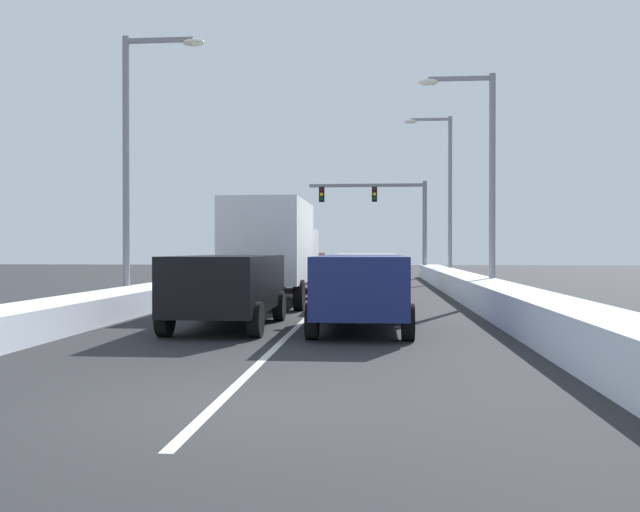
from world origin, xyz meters
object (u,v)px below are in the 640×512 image
(suv_navy_right_lane_nearest, at_px, (362,285))
(street_lamp_right_near, at_px, (481,165))
(suv_black_center_lane_nearest, at_px, (228,284))
(street_lamp_right_mid, at_px, (444,185))
(sedan_tan_right_lane_third, at_px, (374,274))
(traffic_light_gantry, at_px, (388,208))
(street_lamp_left_mid, at_px, (137,146))
(suv_silver_right_lane_second, at_px, (366,274))
(suv_maroon_center_lane_third, at_px, (298,268))
(box_truck_center_lane_second, at_px, (274,247))

(suv_navy_right_lane_nearest, bearing_deg, street_lamp_right_near, 65.67)
(suv_navy_right_lane_nearest, bearing_deg, suv_black_center_lane_nearest, 176.28)
(street_lamp_right_near, distance_m, street_lamp_right_mid, 14.57)
(sedan_tan_right_lane_third, distance_m, street_lamp_right_near, 7.58)
(traffic_light_gantry, distance_m, street_lamp_left_mid, 24.28)
(suv_silver_right_lane_second, relative_size, suv_maroon_center_lane_third, 1.00)
(suv_navy_right_lane_nearest, relative_size, suv_maroon_center_lane_third, 1.00)
(suv_silver_right_lane_second, bearing_deg, suv_black_center_lane_nearest, -113.61)
(suv_maroon_center_lane_third, distance_m, traffic_light_gantry, 14.98)
(suv_navy_right_lane_nearest, bearing_deg, street_lamp_left_mid, 140.97)
(street_lamp_right_near, bearing_deg, sedan_tan_right_lane_third, 125.40)
(street_lamp_right_near, xyz_separation_m, street_lamp_left_mid, (-11.24, -2.80, 0.38))
(suv_black_center_lane_nearest, relative_size, street_lamp_left_mid, 0.57)
(suv_silver_right_lane_second, height_order, street_lamp_left_mid, street_lamp_left_mid)
(suv_black_center_lane_nearest, relative_size, box_truck_center_lane_second, 0.68)
(box_truck_center_lane_second, xyz_separation_m, street_lamp_left_mid, (-4.21, -1.29, 3.22))
(sedan_tan_right_lane_third, bearing_deg, box_truck_center_lane_second, -115.89)
(street_lamp_right_near, bearing_deg, street_lamp_left_mid, -166.02)
(traffic_light_gantry, relative_size, street_lamp_right_near, 0.96)
(traffic_light_gantry, bearing_deg, suv_black_center_lane_nearest, -98.27)
(street_lamp_right_mid, distance_m, street_lamp_left_mid, 20.75)
(box_truck_center_lane_second, bearing_deg, suv_navy_right_lane_nearest, -66.82)
(suv_navy_right_lane_nearest, relative_size, street_lamp_right_near, 0.62)
(box_truck_center_lane_second, bearing_deg, street_lamp_left_mid, -163.03)
(box_truck_center_lane_second, relative_size, suv_maroon_center_lane_third, 1.47)
(suv_maroon_center_lane_third, bearing_deg, sedan_tan_right_lane_third, -13.09)
(traffic_light_gantry, bearing_deg, sedan_tan_right_lane_third, -93.29)
(suv_black_center_lane_nearest, height_order, street_lamp_right_near, street_lamp_right_near)
(suv_maroon_center_lane_third, xyz_separation_m, street_lamp_right_near, (7.07, -6.03, 3.73))
(suv_maroon_center_lane_third, relative_size, street_lamp_left_mid, 0.57)
(traffic_light_gantry, bearing_deg, suv_silver_right_lane_second, -92.82)
(suv_black_center_lane_nearest, xyz_separation_m, street_lamp_right_near, (7.03, 8.52, 3.73))
(suv_silver_right_lane_second, xyz_separation_m, box_truck_center_lane_second, (-3.07, -0.05, 0.88))
(sedan_tan_right_lane_third, height_order, box_truck_center_lane_second, box_truck_center_lane_second)
(street_lamp_left_mid, bearing_deg, box_truck_center_lane_second, 16.97)
(suv_maroon_center_lane_third, xyz_separation_m, traffic_light_gantry, (4.17, 13.96, 3.48))
(suv_silver_right_lane_second, distance_m, traffic_light_gantry, 21.76)
(suv_silver_right_lane_second, height_order, street_lamp_right_mid, street_lamp_right_mid)
(sedan_tan_right_lane_third, bearing_deg, suv_black_center_lane_nearest, -103.45)
(suv_maroon_center_lane_third, bearing_deg, suv_black_center_lane_nearest, -89.87)
(box_truck_center_lane_second, relative_size, traffic_light_gantry, 0.95)
(traffic_light_gantry, bearing_deg, box_truck_center_lane_second, -100.88)
(street_lamp_left_mid, bearing_deg, suv_silver_right_lane_second, 10.38)
(suv_black_center_lane_nearest, relative_size, street_lamp_right_near, 0.62)
(suv_black_center_lane_nearest, height_order, street_lamp_right_mid, street_lamp_right_mid)
(box_truck_center_lane_second, height_order, traffic_light_gantry, traffic_light_gantry)
(sedan_tan_right_lane_third, xyz_separation_m, street_lamp_right_near, (3.74, -5.26, 3.98))
(box_truck_center_lane_second, bearing_deg, suv_black_center_lane_nearest, -90.07)
(box_truck_center_lane_second, distance_m, street_lamp_right_near, 7.73)
(sedan_tan_right_lane_third, relative_size, suv_black_center_lane_nearest, 0.92)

